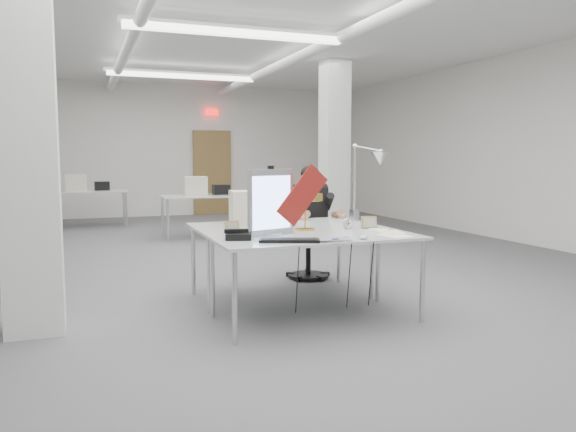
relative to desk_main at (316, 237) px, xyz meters
name	(u,v)px	position (x,y,z in m)	size (l,w,h in m)	color
room_shell	(239,137)	(0.04, 2.63, 0.95)	(10.04, 14.04, 3.24)	#535255
desk_main	(316,237)	(0.00, 0.00, 0.00)	(1.80, 0.90, 0.03)	silver
desk_second	(282,225)	(0.00, 0.90, 0.00)	(1.80, 0.90, 0.03)	silver
bg_desk_a	(206,196)	(0.20, 5.50, 0.00)	(1.60, 0.80, 0.03)	silver
bg_desk_b	(87,191)	(-1.80, 7.70, 0.00)	(1.60, 0.80, 0.03)	silver
filing_cabinet	(4,196)	(-3.50, 9.15, -0.14)	(0.45, 0.55, 1.20)	gray
office_chair	(308,232)	(0.59, 1.62, -0.18)	(0.55, 0.55, 1.12)	black
seated_person	(310,203)	(0.59, 1.57, 0.16)	(0.48, 0.60, 0.90)	black
monitor	(271,202)	(-0.36, 0.18, 0.30)	(0.47, 0.05, 0.58)	#A1A2A6
pennant	(302,195)	(-0.07, 0.14, 0.36)	(0.53, 0.01, 0.22)	maroon
keyboard	(289,240)	(-0.34, -0.26, 0.02)	(0.49, 0.16, 0.02)	black
laptop	(335,241)	(0.00, -0.39, 0.02)	(0.31, 0.20, 0.02)	#A8A7AC
mouse	(364,238)	(0.28, -0.35, 0.03)	(0.08, 0.05, 0.03)	#BBBCC0
bankers_lamp	(305,210)	(0.05, 0.37, 0.20)	(0.34, 0.13, 0.38)	#D98E43
desk_phone	(239,236)	(-0.69, 0.03, 0.04)	(0.21, 0.19, 0.05)	black
picture_frame_left	(232,228)	(-0.67, 0.32, 0.07)	(0.16, 0.01, 0.12)	#AC8A4A
picture_frame_right	(369,222)	(0.68, 0.29, 0.07)	(0.15, 0.01, 0.12)	#9E7744
desk_clock	(347,224)	(0.47, 0.33, 0.06)	(0.10, 0.10, 0.03)	#AFAFB3
paper_stack_a	(395,236)	(0.64, -0.25, 0.02)	(0.20, 0.28, 0.01)	white
paper_stack_b	(391,232)	(0.71, -0.07, 0.02)	(0.20, 0.28, 0.01)	#F4EE92
paper_stack_c	(378,229)	(0.72, 0.18, 0.02)	(0.18, 0.13, 0.01)	white
beige_monitor	(249,208)	(-0.32, 1.01, 0.18)	(0.36, 0.34, 0.34)	beige
architect_lamp	(366,184)	(0.85, 0.69, 0.42)	(0.22, 0.64, 0.82)	#BBBBC0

